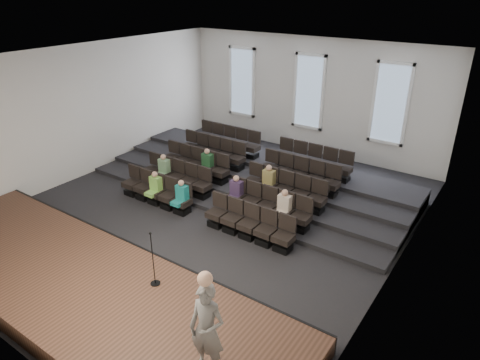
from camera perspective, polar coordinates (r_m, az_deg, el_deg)
name	(u,v)px	position (r m, az deg, el deg)	size (l,w,h in m)	color
ground	(211,212)	(14.44, -3.95, -4.22)	(14.00, 14.00, 0.00)	black
ceiling	(205,59)	(12.77, -4.63, 15.80)	(12.00, 14.00, 0.02)	white
wall_back	(309,96)	(19.13, 9.22, 10.97)	(12.00, 0.04, 5.00)	silver
wall_left	(86,111)	(17.66, -19.88, 8.64)	(0.04, 14.00, 5.00)	silver
wall_right	(405,190)	(10.95, 21.18, -1.30)	(0.04, 14.00, 5.00)	silver
stage	(81,286)	(11.47, -20.43, -13.14)	(11.80, 3.60, 0.50)	#4D2F21
stage_lip	(135,252)	(12.30, -13.78, -9.33)	(11.80, 0.06, 0.52)	black
risers	(261,174)	(16.67, 2.80, 0.75)	(11.80, 4.80, 0.60)	black
seating_rows	(237,177)	(15.23, -0.43, 0.34)	(6.80, 4.70, 1.67)	black
windows	(309,92)	(19.03, 9.16, 11.52)	(8.44, 0.10, 3.24)	white
audience	(212,183)	(14.53, -3.79, -0.34)	(5.45, 2.64, 1.10)	#84CA50
speaker	(207,330)	(8.02, -4.40, -19.28)	(0.69, 0.45, 1.89)	slate
mic_stand	(154,269)	(10.40, -11.41, -11.55)	(0.24, 0.24, 1.44)	black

